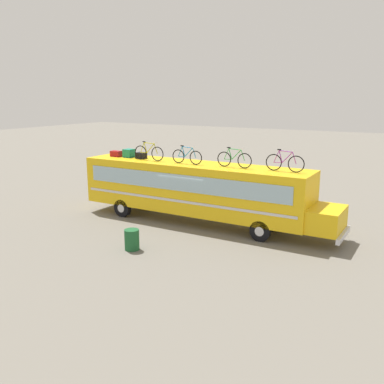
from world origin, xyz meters
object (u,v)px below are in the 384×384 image
object	(u,v)px
rooftop_bicycle_2	(187,156)
rooftop_bicycle_3	(234,159)
rooftop_bicycle_1	(149,153)
bus	(198,189)
luggage_bag_3	(141,155)
luggage_bag_1	(116,154)
luggage_bag_2	(129,153)
rooftop_bicycle_4	(285,162)
trash_bin	(132,240)

from	to	relation	value
rooftop_bicycle_2	rooftop_bicycle_3	xyz separation A→B (m)	(2.42, 0.20, 0.01)
rooftop_bicycle_2	rooftop_bicycle_3	distance (m)	2.43
rooftop_bicycle_1	rooftop_bicycle_3	size ratio (longest dim) A/B	1.03
bus	rooftop_bicycle_3	bearing A→B (deg)	-2.33
rooftop_bicycle_3	luggage_bag_3	bearing A→B (deg)	178.54
luggage_bag_1	luggage_bag_2	xyz separation A→B (m)	(0.77, 0.15, 0.06)
rooftop_bicycle_1	bus	bearing A→B (deg)	5.66
luggage_bag_2	rooftop_bicycle_2	world-z (taller)	rooftop_bicycle_2
luggage_bag_1	luggage_bag_3	distance (m)	1.62
luggage_bag_3	luggage_bag_1	bearing A→B (deg)	-176.39
luggage_bag_1	rooftop_bicycle_3	world-z (taller)	rooftop_bicycle_3
luggage_bag_2	rooftop_bicycle_3	distance (m)	6.30
rooftop_bicycle_3	rooftop_bicycle_4	bearing A→B (deg)	3.01
rooftop_bicycle_1	rooftop_bicycle_3	xyz separation A→B (m)	(4.70, 0.19, -0.01)
luggage_bag_1	luggage_bag_3	size ratio (longest dim) A/B	1.14
bus	rooftop_bicycle_3	world-z (taller)	rooftop_bicycle_3
rooftop_bicycle_4	luggage_bag_1	bearing A→B (deg)	-179.47
bus	rooftop_bicycle_1	distance (m)	3.18
bus	luggage_bag_2	bearing A→B (deg)	178.54
luggage_bag_3	rooftop_bicycle_3	xyz separation A→B (m)	(5.44, -0.14, 0.23)
luggage_bag_2	rooftop_bicycle_3	world-z (taller)	rooftop_bicycle_3
bus	trash_bin	bearing A→B (deg)	-95.38
luggage_bag_2	trash_bin	distance (m)	6.78
luggage_bag_2	rooftop_bicycle_4	xyz separation A→B (m)	(8.65, -0.07, 0.18)
bus	trash_bin	xyz separation A→B (m)	(-0.44, -4.72, -1.32)
rooftop_bicycle_2	luggage_bag_1	bearing A→B (deg)	177.04
luggage_bag_1	luggage_bag_2	bearing A→B (deg)	11.35
luggage_bag_3	trash_bin	size ratio (longest dim) A/B	0.59
bus	rooftop_bicycle_4	world-z (taller)	rooftop_bicycle_4
luggage_bag_2	rooftop_bicycle_1	bearing A→B (deg)	-13.36
rooftop_bicycle_4	trash_bin	world-z (taller)	rooftop_bicycle_4
rooftop_bicycle_3	rooftop_bicycle_2	bearing A→B (deg)	-175.18
luggage_bag_3	rooftop_bicycle_3	bearing A→B (deg)	-1.46
rooftop_bicycle_1	rooftop_bicycle_4	distance (m)	7.07
rooftop_bicycle_1	luggage_bag_1	bearing A→B (deg)	174.57
bus	rooftop_bicycle_3	xyz separation A→B (m)	(1.98, -0.08, 1.62)
bus	rooftop_bicycle_2	size ratio (longest dim) A/B	8.02
luggage_bag_3	rooftop_bicycle_3	size ratio (longest dim) A/B	0.29
luggage_bag_1	rooftop_bicycle_4	xyz separation A→B (m)	(9.42, 0.09, 0.25)
luggage_bag_1	rooftop_bicycle_4	distance (m)	9.43
luggage_bag_1	trash_bin	bearing A→B (deg)	-45.21
luggage_bag_1	rooftop_bicycle_1	xyz separation A→B (m)	(2.36, -0.22, 0.25)
rooftop_bicycle_1	rooftop_bicycle_4	bearing A→B (deg)	2.54
luggage_bag_3	rooftop_bicycle_2	world-z (taller)	rooftop_bicycle_2
rooftop_bicycle_4	rooftop_bicycle_1	bearing A→B (deg)	-177.46
luggage_bag_1	rooftop_bicycle_4	world-z (taller)	rooftop_bicycle_4
luggage_bag_2	rooftop_bicycle_1	size ratio (longest dim) A/B	0.29
luggage_bag_3	rooftop_bicycle_2	xyz separation A→B (m)	(3.02, -0.34, 0.22)
rooftop_bicycle_2	trash_bin	distance (m)	5.31
rooftop_bicycle_2	luggage_bag_2	bearing A→B (deg)	174.19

